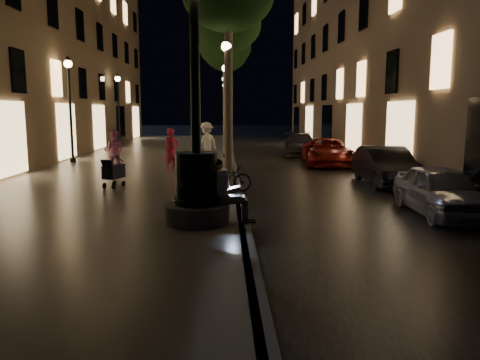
{
  "coord_description": "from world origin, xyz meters",
  "views": [
    {
      "loc": [
        -0.43,
        -7.8,
        2.57
      ],
      "look_at": [
        -0.04,
        3.0,
        0.96
      ],
      "focal_mm": 35.0,
      "sensor_mm": 36.0,
      "label": 1
    }
  ],
  "objects_px": {
    "tree_second": "(228,26)",
    "lamp_left_c": "(118,100)",
    "pedestrian_pink": "(114,151)",
    "lamp_curb_b": "(226,97)",
    "tree_third": "(225,48)",
    "lamp_curb_d": "(225,102)",
    "lamp_left_b": "(70,96)",
    "car_front": "(441,191)",
    "lamp_curb_c": "(225,100)",
    "pedestrian_red": "(172,150)",
    "car_third": "(327,152)",
    "car_rear": "(300,144)",
    "fountain_lamppost": "(196,175)",
    "tree_far": "(226,55)",
    "stroller": "(113,172)",
    "seated_man_laptop": "(226,189)",
    "lamp_curb_a": "(227,90)",
    "car_second": "(386,166)",
    "pedestrian_white": "(207,142)"
  },
  "relations": [
    {
      "from": "lamp_curb_d",
      "to": "lamp_left_b",
      "type": "distance_m",
      "value": 19.35
    },
    {
      "from": "lamp_left_b",
      "to": "car_second",
      "type": "distance_m",
      "value": 14.14
    },
    {
      "from": "lamp_left_b",
      "to": "car_front",
      "type": "relative_size",
      "value": 1.33
    },
    {
      "from": "car_second",
      "to": "pedestrian_white",
      "type": "distance_m",
      "value": 8.52
    },
    {
      "from": "lamp_curb_a",
      "to": "lamp_left_b",
      "type": "bearing_deg",
      "value": 139.8
    },
    {
      "from": "lamp_left_b",
      "to": "car_front",
      "type": "distance_m",
      "value": 16.49
    },
    {
      "from": "tree_third",
      "to": "lamp_curb_d",
      "type": "xyz_separation_m",
      "value": [
        0.0,
        12.0,
        -2.9
      ]
    },
    {
      "from": "car_third",
      "to": "fountain_lamppost",
      "type": "bearing_deg",
      "value": -109.11
    },
    {
      "from": "lamp_left_c",
      "to": "car_second",
      "type": "xyz_separation_m",
      "value": [
        12.6,
        -15.87,
        -2.57
      ]
    },
    {
      "from": "lamp_curb_b",
      "to": "pedestrian_red",
      "type": "distance_m",
      "value": 6.27
    },
    {
      "from": "lamp_curb_c",
      "to": "pedestrian_red",
      "type": "height_order",
      "value": "lamp_curb_c"
    },
    {
      "from": "car_front",
      "to": "car_rear",
      "type": "bearing_deg",
      "value": 95.72
    },
    {
      "from": "fountain_lamppost",
      "to": "tree_far",
      "type": "distance_m",
      "value": 24.57
    },
    {
      "from": "pedestrian_pink",
      "to": "lamp_curb_b",
      "type": "bearing_deg",
      "value": -128.09
    },
    {
      "from": "car_second",
      "to": "car_rear",
      "type": "relative_size",
      "value": 0.92
    },
    {
      "from": "lamp_left_b",
      "to": "pedestrian_pink",
      "type": "relative_size",
      "value": 2.95
    },
    {
      "from": "stroller",
      "to": "pedestrian_red",
      "type": "relative_size",
      "value": 0.59
    },
    {
      "from": "car_third",
      "to": "car_rear",
      "type": "height_order",
      "value": "car_rear"
    },
    {
      "from": "fountain_lamppost",
      "to": "pedestrian_red",
      "type": "relative_size",
      "value": 3.07
    },
    {
      "from": "seated_man_laptop",
      "to": "pedestrian_pink",
      "type": "distance_m",
      "value": 9.28
    },
    {
      "from": "lamp_curb_d",
      "to": "stroller",
      "type": "relative_size",
      "value": 4.84
    },
    {
      "from": "lamp_curb_d",
      "to": "pedestrian_red",
      "type": "relative_size",
      "value": 2.84
    },
    {
      "from": "seated_man_laptop",
      "to": "lamp_left_c",
      "type": "distance_m",
      "value": 23.21
    },
    {
      "from": "seated_man_laptop",
      "to": "lamp_curb_c",
      "type": "bearing_deg",
      "value": 89.77
    },
    {
      "from": "lamp_curb_c",
      "to": "pedestrian_red",
      "type": "xyz_separation_m",
      "value": [
        -2.15,
        -13.47,
        -2.19
      ]
    },
    {
      "from": "lamp_curb_a",
      "to": "car_rear",
      "type": "relative_size",
      "value": 1.09
    },
    {
      "from": "seated_man_laptop",
      "to": "pedestrian_red",
      "type": "xyz_separation_m",
      "value": [
        -2.06,
        8.53,
        0.13
      ]
    },
    {
      "from": "tree_second",
      "to": "pedestrian_white",
      "type": "bearing_deg",
      "value": -164.91
    },
    {
      "from": "lamp_left_c",
      "to": "lamp_curb_b",
      "type": "bearing_deg",
      "value": -48.41
    },
    {
      "from": "fountain_lamppost",
      "to": "lamp_left_c",
      "type": "bearing_deg",
      "value": 106.22
    },
    {
      "from": "tree_second",
      "to": "lamp_left_c",
      "type": "xyz_separation_m",
      "value": [
        -7.2,
        10.0,
        -3.1
      ]
    },
    {
      "from": "pedestrian_white",
      "to": "pedestrian_pink",
      "type": "bearing_deg",
      "value": 2.6
    },
    {
      "from": "seated_man_laptop",
      "to": "lamp_left_b",
      "type": "xyz_separation_m",
      "value": [
        -7.01,
        12.0,
        2.31
      ]
    },
    {
      "from": "lamp_curb_a",
      "to": "pedestrian_red",
      "type": "bearing_deg",
      "value": 130.39
    },
    {
      "from": "car_third",
      "to": "pedestrian_red",
      "type": "relative_size",
      "value": 2.7
    },
    {
      "from": "car_second",
      "to": "pedestrian_red",
      "type": "xyz_separation_m",
      "value": [
        -7.65,
        2.4,
        0.38
      ]
    },
    {
      "from": "lamp_curb_a",
      "to": "lamp_curb_d",
      "type": "distance_m",
      "value": 24.0
    },
    {
      "from": "lamp_curb_c",
      "to": "car_third",
      "type": "height_order",
      "value": "lamp_curb_c"
    },
    {
      "from": "tree_far",
      "to": "lamp_curb_b",
      "type": "bearing_deg",
      "value": -90.46
    },
    {
      "from": "lamp_left_c",
      "to": "stroller",
      "type": "relative_size",
      "value": 4.84
    },
    {
      "from": "lamp_curb_c",
      "to": "car_second",
      "type": "bearing_deg",
      "value": -70.89
    },
    {
      "from": "tree_second",
      "to": "lamp_curb_c",
      "type": "xyz_separation_m",
      "value": [
        -0.1,
        10.0,
        -3.1
      ]
    },
    {
      "from": "car_third",
      "to": "lamp_left_c",
      "type": "bearing_deg",
      "value": 145.16
    },
    {
      "from": "seated_man_laptop",
      "to": "tree_far",
      "type": "height_order",
      "value": "tree_far"
    },
    {
      "from": "stroller",
      "to": "tree_far",
      "type": "bearing_deg",
      "value": 99.12
    },
    {
      "from": "tree_far",
      "to": "stroller",
      "type": "distance_m",
      "value": 20.53
    },
    {
      "from": "stroller",
      "to": "lamp_left_c",
      "type": "bearing_deg",
      "value": 121.29
    },
    {
      "from": "lamp_curb_b",
      "to": "car_second",
      "type": "height_order",
      "value": "lamp_curb_b"
    },
    {
      "from": "lamp_curb_a",
      "to": "tree_third",
      "type": "bearing_deg",
      "value": 90.0
    },
    {
      "from": "lamp_curb_a",
      "to": "lamp_curb_b",
      "type": "distance_m",
      "value": 8.0
    }
  ]
}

